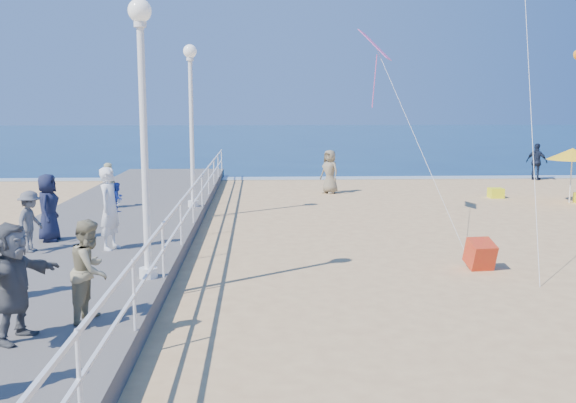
{
  "coord_description": "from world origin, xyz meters",
  "views": [
    {
      "loc": [
        -3.19,
        -12.38,
        3.76
      ],
      "look_at": [
        -2.5,
        2.0,
        1.6
      ],
      "focal_mm": 40.0,
      "sensor_mm": 36.0,
      "label": 1
    }
  ],
  "objects_px": {
    "woman_holding_toddler": "(110,209)",
    "toddler_held": "(118,198)",
    "spectator_4": "(48,208)",
    "beach_umbrella": "(572,154)",
    "beach_walker_c": "(330,172)",
    "beach_chair_left": "(496,193)",
    "spectator_2": "(30,221)",
    "beach_walker_b": "(537,162)",
    "spectator_1": "(90,270)",
    "lamp_post_mid": "(143,111)",
    "box_kite": "(480,257)",
    "lamp_post_far": "(191,108)",
    "spectator_5": "(13,282)",
    "spectator_6": "(110,185)"
  },
  "relations": [
    {
      "from": "woman_holding_toddler",
      "to": "toddler_held",
      "type": "relative_size",
      "value": 2.71
    },
    {
      "from": "spectator_4",
      "to": "beach_umbrella",
      "type": "relative_size",
      "value": 0.79
    },
    {
      "from": "beach_walker_c",
      "to": "beach_chair_left",
      "type": "bearing_deg",
      "value": 34.29
    },
    {
      "from": "spectator_2",
      "to": "beach_walker_b",
      "type": "distance_m",
      "value": 25.79
    },
    {
      "from": "spectator_1",
      "to": "spectator_4",
      "type": "bearing_deg",
      "value": 28.93
    },
    {
      "from": "beach_walker_b",
      "to": "beach_chair_left",
      "type": "height_order",
      "value": "beach_walker_b"
    },
    {
      "from": "lamp_post_mid",
      "to": "box_kite",
      "type": "height_order",
      "value": "lamp_post_mid"
    },
    {
      "from": "lamp_post_mid",
      "to": "toddler_held",
      "type": "bearing_deg",
      "value": 112.43
    },
    {
      "from": "lamp_post_far",
      "to": "box_kite",
      "type": "distance_m",
      "value": 10.76
    },
    {
      "from": "spectator_5",
      "to": "spectator_6",
      "type": "distance_m",
      "value": 12.29
    },
    {
      "from": "spectator_2",
      "to": "beach_walker_b",
      "type": "relative_size",
      "value": 0.76
    },
    {
      "from": "spectator_6",
      "to": "spectator_4",
      "type": "bearing_deg",
      "value": 161.88
    },
    {
      "from": "spectator_4",
      "to": "toddler_held",
      "type": "bearing_deg",
      "value": -116.4
    },
    {
      "from": "spectator_1",
      "to": "box_kite",
      "type": "bearing_deg",
      "value": -54.96
    },
    {
      "from": "woman_holding_toddler",
      "to": "beach_chair_left",
      "type": "distance_m",
      "value": 17.03
    },
    {
      "from": "lamp_post_mid",
      "to": "spectator_6",
      "type": "distance_m",
      "value": 9.63
    },
    {
      "from": "box_kite",
      "to": "beach_umbrella",
      "type": "bearing_deg",
      "value": 47.78
    },
    {
      "from": "beach_chair_left",
      "to": "beach_walker_b",
      "type": "bearing_deg",
      "value": 54.53
    },
    {
      "from": "spectator_4",
      "to": "box_kite",
      "type": "xyz_separation_m",
      "value": [
        10.34,
        -1.79,
        -0.94
      ]
    },
    {
      "from": "spectator_1",
      "to": "beach_walker_b",
      "type": "distance_m",
      "value": 27.59
    },
    {
      "from": "lamp_post_mid",
      "to": "spectator_4",
      "type": "relative_size",
      "value": 3.15
    },
    {
      "from": "toddler_held",
      "to": "beach_umbrella",
      "type": "relative_size",
      "value": 0.33
    },
    {
      "from": "lamp_post_mid",
      "to": "spectator_1",
      "type": "relative_size",
      "value": 3.3
    },
    {
      "from": "spectator_4",
      "to": "spectator_6",
      "type": "distance_m",
      "value": 5.28
    },
    {
      "from": "spectator_4",
      "to": "beach_walker_b",
      "type": "distance_m",
      "value": 24.99
    },
    {
      "from": "woman_holding_toddler",
      "to": "beach_chair_left",
      "type": "bearing_deg",
      "value": -33.55
    },
    {
      "from": "lamp_post_mid",
      "to": "lamp_post_far",
      "type": "relative_size",
      "value": 1.0
    },
    {
      "from": "spectator_1",
      "to": "spectator_6",
      "type": "bearing_deg",
      "value": 17.17
    },
    {
      "from": "lamp_post_far",
      "to": "beach_walker_b",
      "type": "relative_size",
      "value": 2.85
    },
    {
      "from": "lamp_post_far",
      "to": "spectator_4",
      "type": "xyz_separation_m",
      "value": [
        -3.05,
        -5.38,
        -2.42
      ]
    },
    {
      "from": "spectator_2",
      "to": "beach_chair_left",
      "type": "xyz_separation_m",
      "value": [
        15.03,
        10.84,
        -0.91
      ]
    },
    {
      "from": "lamp_post_far",
      "to": "woman_holding_toddler",
      "type": "bearing_deg",
      "value": -101.4
    },
    {
      "from": "toddler_held",
      "to": "beach_umbrella",
      "type": "distance_m",
      "value": 17.84
    },
    {
      "from": "beach_walker_b",
      "to": "beach_umbrella",
      "type": "distance_m",
      "value": 8.02
    },
    {
      "from": "spectator_1",
      "to": "beach_umbrella",
      "type": "height_order",
      "value": "beach_umbrella"
    },
    {
      "from": "lamp_post_mid",
      "to": "lamp_post_far",
      "type": "height_order",
      "value": "same"
    },
    {
      "from": "woman_holding_toddler",
      "to": "spectator_5",
      "type": "height_order",
      "value": "woman_holding_toddler"
    },
    {
      "from": "lamp_post_far",
      "to": "box_kite",
      "type": "xyz_separation_m",
      "value": [
        7.29,
        -7.17,
        -3.36
      ]
    },
    {
      "from": "woman_holding_toddler",
      "to": "beach_walker_c",
      "type": "height_order",
      "value": "woman_holding_toddler"
    },
    {
      "from": "woman_holding_toddler",
      "to": "toddler_held",
      "type": "distance_m",
      "value": 0.32
    },
    {
      "from": "spectator_2",
      "to": "beach_umbrella",
      "type": "height_order",
      "value": "beach_umbrella"
    },
    {
      "from": "spectator_5",
      "to": "beach_umbrella",
      "type": "xyz_separation_m",
      "value": [
        15.62,
        15.04,
        0.64
      ]
    },
    {
      "from": "lamp_post_mid",
      "to": "beach_walker_c",
      "type": "relative_size",
      "value": 2.84
    },
    {
      "from": "spectator_5",
      "to": "beach_umbrella",
      "type": "bearing_deg",
      "value": -28.28
    },
    {
      "from": "toddler_held",
      "to": "beach_umbrella",
      "type": "bearing_deg",
      "value": -42.24
    },
    {
      "from": "spectator_5",
      "to": "lamp_post_far",
      "type": "bearing_deg",
      "value": 11.6
    },
    {
      "from": "spectator_5",
      "to": "spectator_6",
      "type": "relative_size",
      "value": 1.16
    },
    {
      "from": "lamp_post_far",
      "to": "beach_chair_left",
      "type": "distance_m",
      "value": 13.15
    },
    {
      "from": "toddler_held",
      "to": "woman_holding_toddler",
      "type": "bearing_deg",
      "value": 152.61
    },
    {
      "from": "spectator_5",
      "to": "beach_walker_b",
      "type": "distance_m",
      "value": 28.79
    }
  ]
}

